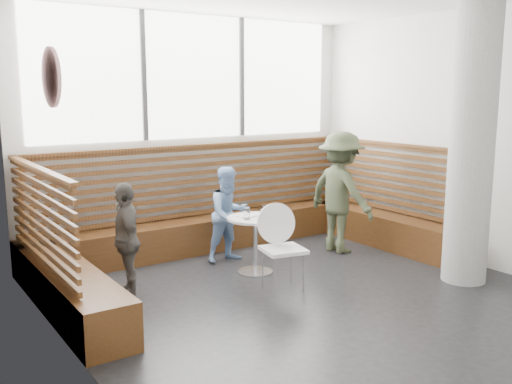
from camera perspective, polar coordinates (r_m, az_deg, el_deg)
room at (r=5.92m, az=5.46°, el=4.34°), size 5.00×5.00×3.20m
booth at (r=7.55m, az=-3.32°, el=-3.58°), size 5.00×2.50×1.44m
concrete_column at (r=6.87m, az=20.77°, el=4.52°), size 0.50×0.50×3.20m
wall_art at (r=5.09m, az=-19.80°, el=10.74°), size 0.03×0.50×0.50m
cafe_table at (r=6.88m, az=-0.07°, el=-4.13°), size 0.68×0.68×0.70m
cafe_chair at (r=6.32m, az=2.33°, el=-4.82°), size 0.46×0.45×0.96m
adult_man at (r=7.84m, az=8.46°, el=-0.03°), size 0.68×1.11×1.65m
child_back at (r=7.35m, az=-2.70°, el=-2.25°), size 0.61×0.48×1.24m
child_left at (r=6.28m, az=-12.87°, el=-4.66°), size 0.46×0.77×1.24m
plate_near at (r=6.87m, az=-1.04°, el=-2.40°), size 0.21×0.21×0.01m
plate_far at (r=6.95m, az=0.05°, el=-2.25°), size 0.19×0.19×0.01m
glass_left at (r=6.72m, az=-0.92°, el=-2.25°), size 0.07×0.07×0.11m
glass_mid at (r=6.83m, az=0.64°, el=-2.10°), size 0.06×0.06×0.10m
glass_right at (r=6.96m, az=0.98°, el=-1.78°), size 0.08×0.08×0.12m
menu_card at (r=6.72m, az=0.94°, el=-2.73°), size 0.20×0.15×0.00m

